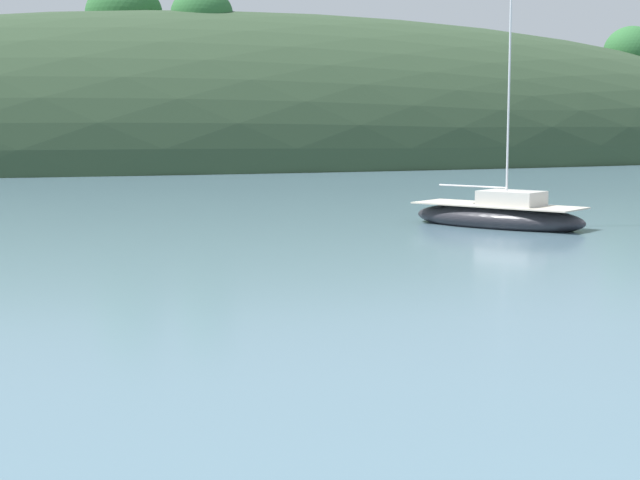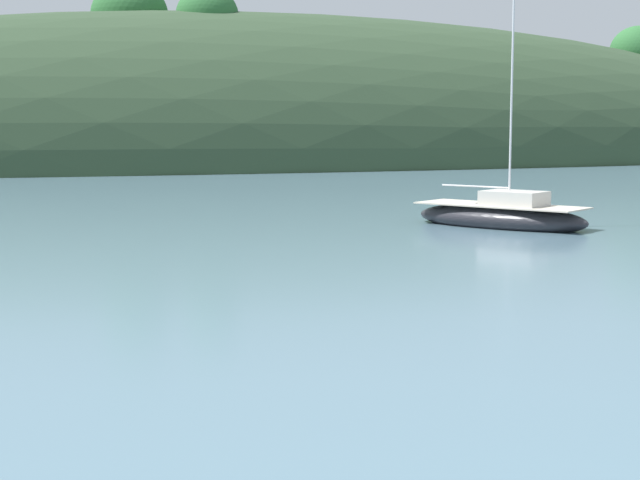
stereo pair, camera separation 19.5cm
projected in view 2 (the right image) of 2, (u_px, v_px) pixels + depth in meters
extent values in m
ellipsoid|color=#2D422B|center=(291.00, 164.00, 104.08)|extent=(150.00, 36.00, 31.69)
ellipsoid|color=#2D6633|center=(638.00, 52.00, 116.01)|extent=(6.86, 6.23, 6.23)
ellipsoid|color=#2D6633|center=(207.00, 16.00, 96.76)|extent=(6.32, 5.74, 5.74)
ellipsoid|color=#2D6633|center=(130.00, 16.00, 98.55)|extent=(7.86, 7.15, 7.15)
ellipsoid|color=#232328|center=(500.00, 219.00, 41.50)|extent=(6.29, 8.23, 1.27)
cube|color=beige|center=(501.00, 205.00, 41.44)|extent=(5.78, 7.57, 0.06)
cube|color=beige|center=(514.00, 199.00, 41.00)|extent=(2.79, 3.08, 0.64)
cylinder|color=silver|center=(512.00, 89.00, 40.59)|extent=(0.09, 0.09, 9.89)
cylinder|color=silver|center=(475.00, 186.00, 42.14)|extent=(1.72, 2.93, 0.07)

